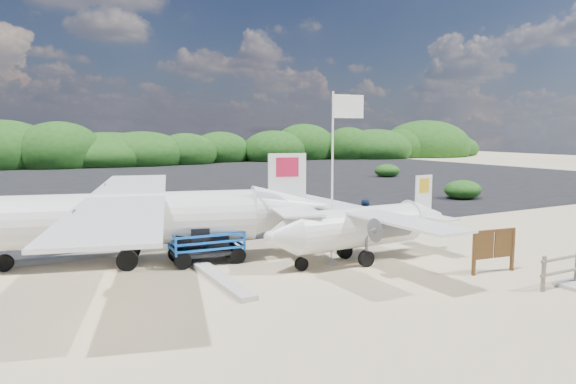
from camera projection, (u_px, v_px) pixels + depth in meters
name	position (u px, v px, depth m)	size (l,w,h in m)	color
ground	(349.00, 264.00, 17.14)	(160.00, 160.00, 0.00)	beige
asphalt_apron	(144.00, 183.00, 43.36)	(90.00, 50.00, 0.04)	#B2B2B2
lagoon	(50.00, 291.00, 14.21)	(9.00, 7.00, 0.40)	#B2B2B2
vegetation_band	(99.00, 166.00, 65.21)	(124.00, 8.00, 4.40)	#B2B2B2
baggage_cart	(207.00, 263.00, 17.29)	(2.56, 1.47, 1.28)	blue
flagpole	(331.00, 264.00, 17.13)	(1.14, 0.47, 5.68)	white
signboard	(493.00, 273.00, 16.03)	(1.72, 0.16, 1.41)	#563718
crew_a	(222.00, 220.00, 20.17)	(0.68, 0.44, 1.86)	navy
crew_b	(364.00, 222.00, 19.95)	(0.87, 0.67, 1.78)	navy
aircraft_large	(266.00, 182.00, 44.33)	(15.41, 15.41, 4.62)	#B2B2B2
aircraft_small	(63.00, 183.00, 43.41)	(7.50, 7.50, 2.70)	#B2B2B2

